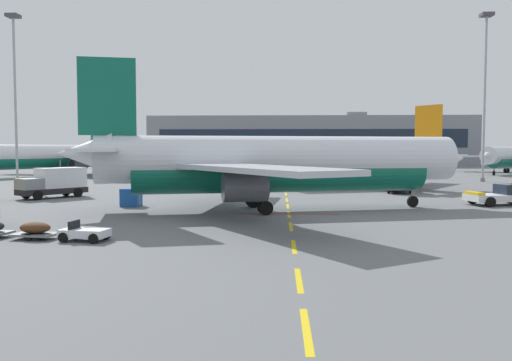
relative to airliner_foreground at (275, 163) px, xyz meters
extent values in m
plane|color=slate|center=(23.12, 15.57, -3.95)|extent=(400.00, 400.00, 0.00)
cube|color=yellow|center=(1.12, -29.43, -3.95)|extent=(0.24, 4.00, 0.01)
cube|color=yellow|center=(1.12, -23.63, -3.95)|extent=(0.24, 4.00, 0.01)
cube|color=yellow|center=(1.12, -16.46, -3.95)|extent=(0.24, 4.00, 0.01)
cube|color=yellow|center=(1.12, -9.22, -3.95)|extent=(0.24, 4.00, 0.01)
cube|color=yellow|center=(1.12, -2.76, -3.95)|extent=(0.24, 4.00, 0.01)
cube|color=yellow|center=(1.12, 3.17, -3.95)|extent=(0.24, 4.00, 0.01)
cube|color=yellow|center=(1.12, 9.31, -3.95)|extent=(0.24, 4.00, 0.01)
cube|color=yellow|center=(1.12, 16.08, -3.95)|extent=(0.24, 4.00, 0.01)
cube|color=yellow|center=(1.12, 21.74, -3.95)|extent=(0.24, 4.00, 0.01)
cube|color=yellow|center=(1.12, 28.41, -3.95)|extent=(0.24, 4.00, 0.01)
cube|color=yellow|center=(1.12, 35.69, -3.95)|extent=(0.24, 4.00, 0.01)
cube|color=yellow|center=(1.12, 42.17, -3.95)|extent=(0.24, 4.00, 0.01)
cube|color=yellow|center=(1.12, 47.87, -3.95)|extent=(0.24, 4.00, 0.01)
cube|color=yellow|center=(1.12, 55.23, -3.95)|extent=(0.24, 4.00, 0.01)
cube|color=yellow|center=(1.12, 60.76, -3.95)|extent=(0.24, 4.00, 0.01)
cube|color=#B21414|center=(1.12, -2.43, -3.95)|extent=(8.00, 0.40, 0.01)
cylinder|color=silver|center=(0.57, 0.14, 0.35)|extent=(30.14, 10.88, 3.80)
cylinder|color=#0F604C|center=(0.57, 0.14, -0.69)|extent=(24.63, 9.25, 3.50)
cone|color=silver|center=(15.18, 3.74, 0.35)|extent=(4.29, 4.45, 3.72)
cone|color=silver|center=(-14.73, -3.62, 0.83)|extent=(4.85, 4.14, 3.23)
cube|color=#192333|center=(14.16, 3.49, 1.02)|extent=(2.23, 3.15, 0.60)
cube|color=#0F604C|center=(-13.03, -3.21, 5.25)|extent=(4.36, 1.40, 6.00)
cube|color=silver|center=(-14.47, -0.27, 1.11)|extent=(4.64, 6.98, 0.24)
cube|color=silver|center=(-12.94, -6.48, 1.11)|extent=(4.64, 6.98, 0.24)
cube|color=#B7BCC6|center=(-5.32, 7.44, -0.12)|extent=(6.40, 17.38, 0.36)
cube|color=#B7BCC6|center=(-1.26, -9.06, -0.12)|extent=(13.31, 16.86, 0.36)
cylinder|color=#4C4F54|center=(-4.75, 4.49, -1.57)|extent=(3.61, 2.80, 2.10)
cylinder|color=black|center=(-3.20, 4.88, -1.57)|extent=(0.54, 1.76, 1.79)
cylinder|color=#4C4F54|center=(-2.12, -6.19, -1.57)|extent=(3.61, 2.80, 2.10)
cylinder|color=black|center=(-0.57, -5.80, -1.57)|extent=(0.54, 1.76, 1.79)
cylinder|color=gray|center=(12.12, 2.98, -2.12)|extent=(0.28, 0.28, 2.67)
cylinder|color=black|center=(12.12, 2.98, -3.45)|extent=(1.03, 0.51, 0.99)
cylinder|color=gray|center=(-2.00, 2.19, -2.09)|extent=(0.28, 0.28, 2.61)
cylinder|color=black|center=(-2.08, 2.53, -3.40)|extent=(1.15, 0.60, 1.10)
cylinder|color=black|center=(-1.91, 1.85, -3.40)|extent=(1.15, 0.60, 1.10)
cylinder|color=gray|center=(-0.75, -2.86, -2.09)|extent=(0.28, 0.28, 2.61)
cylinder|color=black|center=(-0.84, -2.52, -3.40)|extent=(1.15, 0.60, 1.10)
cylinder|color=black|center=(-0.67, -3.20, -3.40)|extent=(1.15, 0.60, 1.10)
cube|color=silver|center=(20.57, 5.06, -3.25)|extent=(6.44, 3.93, 0.60)
cube|color=#192333|center=(21.63, 5.28, -2.50)|extent=(2.77, 2.56, 0.90)
cube|color=yellow|center=(17.98, 4.54, -2.83)|extent=(1.18, 2.61, 0.24)
sphere|color=orange|center=(21.63, 5.28, -1.95)|extent=(0.16, 0.16, 0.16)
cylinder|color=black|center=(18.97, 3.31, -3.50)|extent=(0.96, 0.57, 0.90)
cylinder|color=black|center=(18.41, 6.06, -3.50)|extent=(0.96, 0.57, 0.90)
cylinder|color=black|center=(22.18, 6.82, -3.50)|extent=(0.96, 0.57, 0.90)
cylinder|color=white|center=(-43.50, 53.06, 0.11)|extent=(17.79, 26.19, 3.59)
cylinder|color=#0F604C|center=(-43.50, 53.06, -0.87)|extent=(14.81, 21.52, 3.30)
cone|color=white|center=(-35.80, 65.79, 0.56)|extent=(4.66, 4.97, 3.05)
cube|color=#0F604C|center=(-36.65, 64.38, 4.74)|extent=(2.44, 3.73, 5.67)
cube|color=white|center=(-33.72, 63.38, 0.83)|extent=(6.74, 5.72, 0.23)
cube|color=white|center=(-38.90, 66.51, 0.83)|extent=(6.74, 5.72, 0.23)
cube|color=#B7BCC6|center=(-34.68, 52.12, -0.34)|extent=(13.72, 15.27, 0.34)
cube|color=#B7BCC6|center=(-48.43, 60.43, -0.34)|extent=(16.65, 7.74, 0.34)
cylinder|color=#4C4F54|center=(-37.04, 53.71, -1.71)|extent=(3.26, 3.61, 1.98)
cylinder|color=black|center=(-37.82, 52.41, -1.71)|extent=(1.50, 0.97, 1.69)
cylinder|color=#4C4F54|center=(-45.93, 59.09, -1.71)|extent=(3.26, 3.61, 1.98)
cylinder|color=black|center=(-46.71, 57.79, -1.71)|extent=(1.50, 0.97, 1.69)
cylinder|color=gray|center=(-40.42, 53.41, -2.20)|extent=(0.26, 0.26, 2.47)
cylinder|color=black|center=(-40.14, 53.24, -3.43)|extent=(0.82, 1.06, 1.04)
cylinder|color=black|center=(-40.70, 53.58, -3.43)|extent=(0.82, 1.06, 1.04)
cylinder|color=gray|center=(-44.62, 55.95, -2.20)|extent=(0.26, 0.26, 2.47)
cylinder|color=black|center=(-44.34, 55.78, -3.43)|extent=(0.82, 1.06, 1.04)
cylinder|color=black|center=(-44.91, 56.12, -3.43)|extent=(0.82, 1.06, 1.04)
cone|color=silver|center=(39.55, 57.57, -0.12)|extent=(4.55, 4.55, 3.32)
cube|color=#192333|center=(40.20, 58.25, 0.47)|extent=(2.83, 2.78, 0.53)
cube|color=#B7BCC6|center=(45.67, 75.10, -0.54)|extent=(15.58, 10.07, 0.32)
cylinder|color=#4C4F54|center=(47.70, 73.37, -1.83)|extent=(3.32, 3.36, 1.87)
cylinder|color=black|center=(46.73, 72.33, -1.83)|extent=(1.23, 1.17, 1.59)
cylinder|color=gray|center=(41.48, 59.61, -2.32)|extent=(0.25, 0.25, 2.37)
cylinder|color=black|center=(41.48, 59.61, -3.51)|extent=(0.79, 0.81, 0.88)
cylinder|color=gray|center=(48.29, 70.22, -2.30)|extent=(0.25, 0.25, 2.33)
cylinder|color=black|center=(48.51, 70.00, -3.46)|extent=(0.90, 0.93, 0.98)
cylinder|color=black|center=(48.06, 70.43, -3.46)|extent=(0.90, 0.93, 0.98)
cylinder|color=silver|center=(11.11, 31.09, -0.28)|extent=(18.43, 22.23, 3.25)
cylinder|color=orange|center=(11.11, 31.09, -1.17)|extent=(15.27, 18.30, 2.99)
cone|color=silver|center=(3.18, 41.20, -0.28)|extent=(4.35, 4.32, 3.18)
cone|color=silver|center=(19.42, 20.51, 0.13)|extent=(4.38, 4.52, 2.76)
cube|color=#192333|center=(3.73, 40.49, 0.29)|extent=(2.76, 2.58, 0.51)
cube|color=orange|center=(18.50, 21.68, 3.91)|extent=(2.56, 3.15, 5.12)
cube|color=silver|center=(16.71, 19.53, 0.37)|extent=(5.99, 5.52, 0.20)
cube|color=silver|center=(21.01, 22.90, 0.37)|extent=(5.99, 5.52, 0.20)
cube|color=#B7BCC6|center=(7.50, 23.94, -0.68)|extent=(15.06, 8.57, 0.31)
cube|color=#B7BCC6|center=(18.92, 32.90, -0.68)|extent=(11.27, 14.44, 0.31)
cylinder|color=#4C4F54|center=(9.59, 25.42, -1.92)|extent=(3.10, 3.26, 1.79)
cylinder|color=black|center=(8.75, 26.49, -1.92)|extent=(1.26, 1.02, 1.52)
cylinder|color=#4C4F54|center=(16.98, 31.22, -1.92)|extent=(3.10, 3.26, 1.79)
cylinder|color=black|center=(16.14, 32.29, -1.92)|extent=(1.26, 1.02, 1.52)
cylinder|color=gray|center=(4.84, 39.08, -2.39)|extent=(0.24, 0.24, 2.28)
cylinder|color=black|center=(4.84, 39.08, -3.53)|extent=(0.71, 0.81, 0.85)
cylinder|color=gray|center=(10.42, 28.37, -2.37)|extent=(0.24, 0.24, 2.23)
cylinder|color=black|center=(10.19, 28.19, -3.48)|extent=(0.82, 0.92, 0.94)
cylinder|color=black|center=(10.66, 28.56, -3.48)|extent=(0.82, 0.92, 0.94)
cylinder|color=gray|center=(13.91, 31.12, -2.37)|extent=(0.24, 0.24, 2.23)
cylinder|color=black|center=(13.68, 30.93, -3.48)|extent=(0.82, 0.92, 0.94)
cylinder|color=black|center=(14.15, 31.30, -3.48)|extent=(0.82, 0.92, 0.94)
cube|color=black|center=(-23.35, 10.24, -3.21)|extent=(6.18, 7.01, 0.60)
cube|color=gray|center=(-24.76, 8.41, -2.36)|extent=(3.28, 3.29, 1.10)
cube|color=#192333|center=(-25.46, 7.50, -2.26)|extent=(1.56, 1.22, 0.64)
cube|color=silver|center=(-22.75, 11.02, -1.86)|extent=(4.81, 5.23, 2.10)
cylinder|color=black|center=(-23.76, 7.74, -3.47)|extent=(0.81, 0.93, 0.96)
cylinder|color=black|center=(-25.66, 9.20, -3.47)|extent=(0.81, 0.93, 0.96)
cylinder|color=black|center=(-21.03, 11.28, -3.47)|extent=(0.81, 0.93, 0.96)
cylinder|color=black|center=(-22.93, 12.75, -3.47)|extent=(0.81, 0.93, 0.96)
cube|color=black|center=(14.37, 19.16, -3.21)|extent=(3.25, 7.24, 0.60)
cube|color=maroon|center=(14.65, 21.45, -2.36)|extent=(2.58, 2.65, 1.10)
cube|color=#192333|center=(14.80, 22.59, -2.26)|extent=(1.91, 0.30, 0.64)
cube|color=#B7BCC6|center=(14.24, 18.19, -1.86)|extent=(2.97, 5.02, 2.10)
cylinder|color=black|center=(13.45, 21.53, -3.47)|extent=(0.40, 0.99, 0.96)
cylinder|color=black|center=(15.84, 21.23, -3.47)|extent=(0.40, 0.99, 0.96)
cylinder|color=black|center=(12.90, 17.09, -3.47)|extent=(0.40, 0.99, 0.96)
cylinder|color=black|center=(15.28, 16.79, -3.47)|extent=(0.40, 0.99, 0.96)
cube|color=silver|center=(-10.51, -15.28, -3.49)|extent=(2.79, 1.80, 0.44)
cube|color=black|center=(-11.15, -15.18, -3.09)|extent=(0.30, 1.12, 0.56)
cylinder|color=black|center=(-9.50, -14.74, -3.67)|extent=(0.58, 0.27, 0.56)
cylinder|color=black|center=(-9.73, -16.12, -3.67)|extent=(0.58, 0.27, 0.56)
cylinder|color=black|center=(-11.29, -14.44, -3.67)|extent=(0.58, 0.27, 0.56)
cylinder|color=black|center=(-11.52, -15.82, -3.67)|extent=(0.58, 0.27, 0.56)
cube|color=slate|center=(-13.57, -14.78, -3.67)|extent=(2.61, 1.87, 0.12)
ellipsoid|color=#4C2D19|center=(-13.57, -14.78, -3.29)|extent=(2.00, 1.48, 0.64)
cylinder|color=black|center=(-13.46, -14.11, -3.73)|extent=(0.46, 0.21, 0.44)
cylinder|color=black|center=(-13.68, -15.44, -3.73)|extent=(0.46, 0.21, 0.44)
cube|color=#194C9E|center=(-12.86, 2.53, -3.15)|extent=(1.68, 1.64, 1.60)
cube|color=silver|center=(-12.86, 2.53, -3.15)|extent=(1.62, 0.13, 1.36)
cylinder|color=slate|center=(-39.53, 35.19, -3.65)|extent=(0.70, 0.70, 0.60)
cylinder|color=#9EA0A5|center=(-39.53, 35.19, 8.42)|extent=(0.36, 0.36, 24.75)
cube|color=#3F3F44|center=(-39.53, 35.19, 21.05)|extent=(1.80, 1.80, 0.50)
cylinder|color=slate|center=(31.97, 39.84, -3.65)|extent=(0.70, 0.70, 0.60)
cylinder|color=#9EA0A5|center=(31.97, 39.84, 8.70)|extent=(0.36, 0.36, 25.30)
cube|color=#3F3F44|center=(31.97, 39.84, 21.60)|extent=(1.80, 1.80, 0.50)
cube|color=gray|center=(9.70, 122.30, 3.37)|extent=(95.61, 25.75, 14.64)
cube|color=#192333|center=(9.70, 109.36, 4.10)|extent=(87.96, 0.12, 5.27)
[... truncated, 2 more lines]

